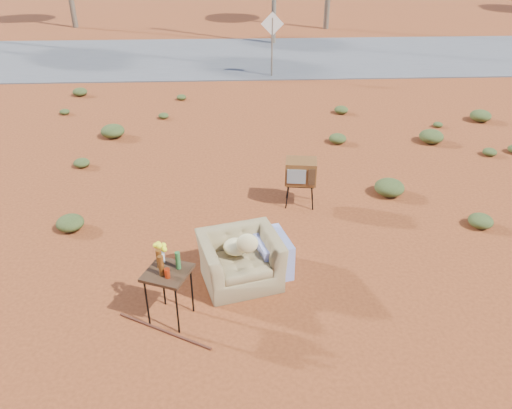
{
  "coord_description": "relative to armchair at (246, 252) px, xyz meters",
  "views": [
    {
      "loc": [
        0.06,
        -5.66,
        4.83
      ],
      "look_at": [
        0.42,
        1.41,
        0.8
      ],
      "focal_mm": 35.0,
      "sensor_mm": 36.0,
      "label": 1
    }
  ],
  "objects": [
    {
      "name": "ground",
      "position": [
        -0.22,
        -0.52,
        -0.48
      ],
      "size": [
        140.0,
        140.0,
        0.0
      ],
      "primitive_type": "plane",
      "color": "brown",
      "rests_on": "ground"
    },
    {
      "name": "highway",
      "position": [
        -0.22,
        14.48,
        -0.46
      ],
      "size": [
        140.0,
        7.0,
        0.04
      ],
      "primitive_type": "cube",
      "color": "#565659",
      "rests_on": "ground"
    },
    {
      "name": "armchair",
      "position": [
        0.0,
        0.0,
        0.0
      ],
      "size": [
        1.49,
        1.19,
        1.02
      ],
      "rotation": [
        0.0,
        0.0,
        0.26
      ],
      "color": "olive",
      "rests_on": "ground"
    },
    {
      "name": "tv_unit",
      "position": [
        1.11,
        2.27,
        0.22
      ],
      "size": [
        0.64,
        0.54,
        0.93
      ],
      "rotation": [
        0.0,
        0.0,
        -0.14
      ],
      "color": "black",
      "rests_on": "ground"
    },
    {
      "name": "side_table",
      "position": [
        -1.09,
        -0.8,
        0.36
      ],
      "size": [
        0.73,
        0.73,
        1.12
      ],
      "rotation": [
        0.0,
        0.0,
        -0.38
      ],
      "color": "#352213",
      "rests_on": "ground"
    },
    {
      "name": "rusty_bar",
      "position": [
        -1.15,
        -1.12,
        -0.46
      ],
      "size": [
        1.31,
        0.76,
        0.04
      ],
      "primitive_type": "cylinder",
      "rotation": [
        0.0,
        1.57,
        -0.51
      ],
      "color": "#4E1F14",
      "rests_on": "ground"
    },
    {
      "name": "road_sign",
      "position": [
        1.28,
        11.48,
        1.03
      ],
      "size": [
        0.78,
        0.06,
        2.19
      ],
      "color": "brown",
      "rests_on": "ground"
    },
    {
      "name": "scrub_patch",
      "position": [
        -1.05,
        3.89,
        -0.34
      ],
      "size": [
        17.49,
        8.07,
        0.33
      ],
      "color": "#3B4920",
      "rests_on": "ground"
    }
  ]
}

